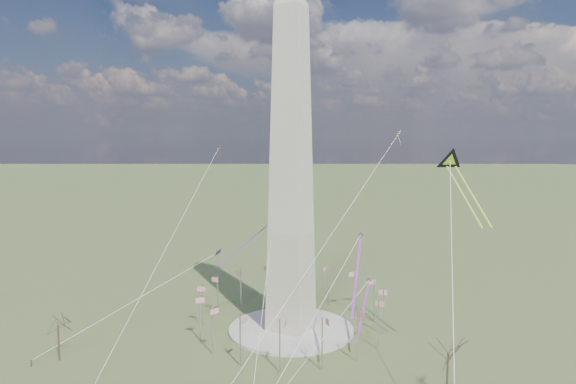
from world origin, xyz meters
The scene contains 14 objects.
ground centered at (0.00, 0.00, 0.00)m, with size 2000.00×2000.00×0.00m, color #3F552A.
plaza centered at (0.00, 0.00, 0.40)m, with size 36.00×36.00×0.80m, color #B1AEA2.
washington_monument centered at (0.00, 0.00, 47.95)m, with size 15.56×15.56×100.00m.
flagpole_ring centered at (0.00, 0.00, 7.27)m, with size 54.40×54.40×13.00m.
tree_near centered at (47.36, -16.83, 10.55)m, with size 8.45×8.45×14.80m.
tree_far centered at (-41.54, -45.25, 9.69)m, with size 7.77×7.77×13.60m.
person_west centered at (-44.54, -50.79, 0.79)m, with size 0.77×0.60×1.58m, color gray.
kite_delta_black centered at (41.74, 8.81, 48.69)m, with size 16.78×19.60×17.41m.
kite_diamond_purple centered at (-24.36, -1.56, 19.73)m, with size 1.86×2.93×9.10m.
kite_streamer_left centered at (23.50, -8.74, 25.04)m, with size 7.80×22.48×15.83m.
kite_streamer_mid centered at (-10.99, -2.52, 27.01)m, with size 10.23×17.28×13.11m.
kite_streamer_right centered at (20.75, 4.06, 10.51)m, with size 4.37×18.28×12.62m.
kite_small_red centered at (-46.41, 29.51, 51.23)m, with size 1.24×1.45×3.89m.
kite_small_white centered at (16.68, 46.33, 56.44)m, with size 1.55×2.33×4.98m.
Camera 1 is at (67.89, -125.45, 56.15)m, focal length 32.00 mm.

